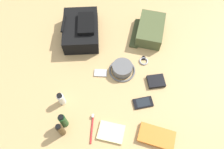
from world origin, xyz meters
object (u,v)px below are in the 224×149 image
object	(u,v)px
toiletry_pouch	(150,30)
bucket_hat	(122,69)
cologne_bottle	(61,130)
cell_phone	(143,103)
wristwatch	(144,61)
media_player	(101,73)
toothpaste_tube	(61,99)
notepad	(111,132)
backpack	(81,30)
toothbrush	(92,126)
paperback_novel	(156,137)
wallet	(156,81)
shampoo_bottle	(63,121)

from	to	relation	value
toiletry_pouch	bucket_hat	world-z (taller)	toiletry_pouch
bucket_hat	cologne_bottle	distance (m)	0.55
cell_phone	wristwatch	bearing A→B (deg)	-3.05
cell_phone	media_player	world-z (taller)	cell_phone
toothpaste_tube	cell_phone	bearing A→B (deg)	-89.10
toiletry_pouch	cell_phone	xyz separation A→B (m)	(-0.55, 0.07, -0.04)
cell_phone	notepad	xyz separation A→B (m)	(-0.19, 0.19, 0.00)
backpack	toothbrush	size ratio (longest dim) A/B	2.06
backpack	cologne_bottle	bearing A→B (deg)	176.45
toiletry_pouch	paperback_novel	size ratio (longest dim) A/B	1.36
bucket_hat	wallet	size ratio (longest dim) A/B	1.62
wallet	bucket_hat	bearing A→B (deg)	60.99
cologne_bottle	media_player	distance (m)	0.45
paperback_novel	notepad	bearing A→B (deg)	86.05
backpack	wristwatch	world-z (taller)	backpack
toothpaste_tube	cell_phone	distance (m)	0.50
shampoo_bottle	wristwatch	distance (m)	0.67
shampoo_bottle	media_player	size ratio (longest dim) A/B	1.62
bucket_hat	paperback_novel	world-z (taller)	bucket_hat
toiletry_pouch	notepad	bearing A→B (deg)	160.71
bucket_hat	shampoo_bottle	size ratio (longest dim) A/B	1.29
backpack	shampoo_bottle	xyz separation A→B (m)	(-0.67, 0.04, 0.00)
backpack	paperback_novel	size ratio (longest dim) A/B	1.58
cologne_bottle	wallet	bearing A→B (deg)	-58.43
wristwatch	wallet	distance (m)	0.18
bucket_hat	cologne_bottle	xyz separation A→B (m)	(-0.43, 0.34, 0.04)
toiletry_pouch	toothbrush	world-z (taller)	toiletry_pouch
wristwatch	notepad	size ratio (longest dim) A/B	0.47
toiletry_pouch	cell_phone	size ratio (longest dim) A/B	2.34
toiletry_pouch	media_player	world-z (taller)	toiletry_pouch
cologne_bottle	wristwatch	world-z (taller)	cologne_bottle
toothpaste_tube	wallet	xyz separation A→B (m)	(0.16, -0.59, -0.04)
media_player	wristwatch	bearing A→B (deg)	-70.22
toothpaste_tube	cell_phone	xyz separation A→B (m)	(0.01, -0.50, -0.05)
shampoo_bottle	wallet	distance (m)	0.63
bucket_hat	shampoo_bottle	world-z (taller)	shampoo_bottle
toothpaste_tube	paperback_novel	world-z (taller)	toothpaste_tube
bucket_hat	paperback_novel	xyz separation A→B (m)	(-0.43, -0.20, -0.02)
backpack	wallet	bearing A→B (deg)	-125.51
backpack	toothbrush	xyz separation A→B (m)	(-0.68, -0.12, -0.06)
cell_phone	media_player	xyz separation A→B (m)	(0.20, 0.28, -0.00)
bucket_hat	cell_phone	xyz separation A→B (m)	(-0.23, -0.13, -0.02)
paperback_novel	notepad	xyz separation A→B (m)	(0.02, 0.26, -0.00)
toothbrush	wristwatch	bearing A→B (deg)	-34.61
wristwatch	shampoo_bottle	bearing A→B (deg)	133.25
notepad	toiletry_pouch	bearing A→B (deg)	-8.07
media_player	wristwatch	distance (m)	0.31
cologne_bottle	media_player	size ratio (longest dim) A/B	1.62
notepad	cologne_bottle	bearing A→B (deg)	102.99
wristwatch	cologne_bottle	bearing A→B (deg)	135.87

